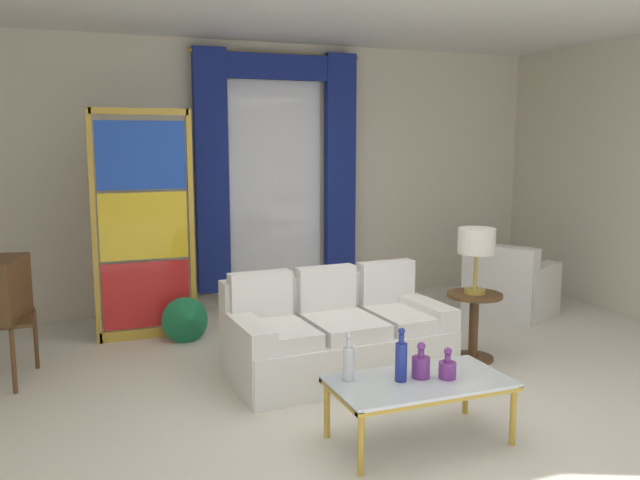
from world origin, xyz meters
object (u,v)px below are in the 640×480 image
(round_side_table, at_px, (474,320))
(table_lamp_brass, at_px, (477,244))
(peacock_figurine, at_px, (187,321))
(stained_glass_divider, at_px, (144,230))
(couch_white_long, at_px, (335,336))
(coffee_table, at_px, (419,386))
(bottle_crystal_tall, at_px, (447,368))
(bottle_blue_decanter, at_px, (401,359))
(bottle_amber_squat, at_px, (421,365))
(armchair_white, at_px, (509,289))
(bottle_ruby_flask, at_px, (349,362))

(round_side_table, bearing_deg, table_lamp_brass, 0.00)
(peacock_figurine, bearing_deg, table_lamp_brass, -30.95)
(table_lamp_brass, bearing_deg, stained_glass_divider, 146.90)
(couch_white_long, xyz_separation_m, table_lamp_brass, (1.25, -0.15, 0.72))
(coffee_table, xyz_separation_m, table_lamp_brass, (1.23, 1.22, 0.66))
(bottle_crystal_tall, height_order, table_lamp_brass, table_lamp_brass)
(bottle_blue_decanter, height_order, bottle_crystal_tall, bottle_blue_decanter)
(bottle_amber_squat, distance_m, armchair_white, 3.38)
(stained_glass_divider, xyz_separation_m, round_side_table, (2.58, -1.68, -0.70))
(bottle_blue_decanter, distance_m, peacock_figurine, 2.72)
(couch_white_long, relative_size, bottle_crystal_tall, 8.86)
(peacock_figurine, bearing_deg, round_side_table, -30.95)
(bottle_blue_decanter, xyz_separation_m, round_side_table, (1.36, 1.20, -0.20))
(couch_white_long, relative_size, bottle_blue_decanter, 5.20)
(coffee_table, bearing_deg, bottle_blue_decanter, 170.09)
(bottle_crystal_tall, height_order, bottle_ruby_flask, bottle_ruby_flask)
(bottle_amber_squat, distance_m, table_lamp_brass, 1.78)
(bottle_blue_decanter, relative_size, armchair_white, 0.31)
(armchair_white, height_order, table_lamp_brass, table_lamp_brass)
(stained_glass_divider, relative_size, table_lamp_brass, 3.86)
(coffee_table, distance_m, bottle_blue_decanter, 0.22)
(bottle_amber_squat, bearing_deg, couch_white_long, 91.70)
(coffee_table, distance_m, peacock_figurine, 2.77)
(bottle_amber_squat, distance_m, round_side_table, 1.70)
(bottle_crystal_tall, height_order, armchair_white, armchair_white)
(bottle_amber_squat, distance_m, bottle_ruby_flask, 0.47)
(armchair_white, xyz_separation_m, table_lamp_brass, (-1.24, -1.14, 0.74))
(bottle_crystal_tall, bearing_deg, coffee_table, 166.73)
(round_side_table, bearing_deg, couch_white_long, 173.08)
(bottle_blue_decanter, xyz_separation_m, stained_glass_divider, (-1.22, 2.88, 0.51))
(peacock_figurine, relative_size, table_lamp_brass, 1.05)
(stained_glass_divider, bearing_deg, peacock_figurine, -45.44)
(coffee_table, height_order, bottle_ruby_flask, bottle_ruby_flask)
(peacock_figurine, bearing_deg, bottle_crystal_tall, -65.35)
(peacock_figurine, bearing_deg, bottle_ruby_flask, -76.17)
(bottle_crystal_tall, xyz_separation_m, bottle_ruby_flask, (-0.60, 0.19, 0.06))
(coffee_table, bearing_deg, round_side_table, 44.60)
(coffee_table, relative_size, peacock_figurine, 1.88)
(coffee_table, relative_size, bottle_ruby_flask, 3.63)
(couch_white_long, bearing_deg, round_side_table, -6.92)
(bottle_blue_decanter, bearing_deg, couch_white_long, 85.45)
(coffee_table, relative_size, bottle_amber_squat, 4.85)
(bottle_ruby_flask, relative_size, peacock_figurine, 0.52)
(armchair_white, relative_size, peacock_figurine, 1.84)
(bottle_amber_squat, bearing_deg, coffee_table, -127.99)
(bottle_blue_decanter, relative_size, bottle_ruby_flask, 1.11)
(bottle_crystal_tall, xyz_separation_m, armchair_white, (2.30, 2.40, -0.19))
(peacock_figurine, bearing_deg, stained_glass_divider, 134.56)
(bottle_blue_decanter, bearing_deg, bottle_crystal_tall, -11.90)
(bottle_ruby_flask, distance_m, armchair_white, 3.65)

